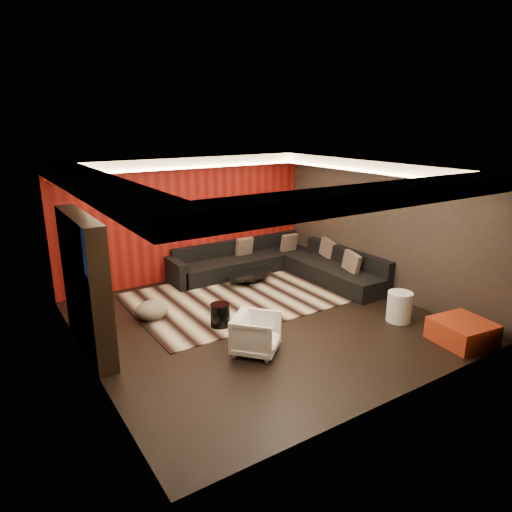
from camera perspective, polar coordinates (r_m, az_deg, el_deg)
floor at (r=8.46m, az=0.50°, el=-8.20°), size 6.00×6.00×0.02m
ceiling at (r=7.71m, az=0.56°, el=11.18°), size 6.00×6.00×0.02m
wall_back at (r=10.54m, az=-8.53°, el=4.72°), size 6.00×0.02×2.80m
wall_left at (r=6.87m, az=-20.97°, el=-2.70°), size 0.02×6.00×2.80m
wall_right at (r=9.90m, az=15.26°, el=3.54°), size 0.02×6.00×2.80m
red_feature_wall at (r=10.51m, az=-8.44°, el=4.69°), size 5.98×0.05×2.78m
soffit_back at (r=10.08m, az=-8.10°, el=11.62°), size 6.00×0.60×0.22m
soffit_front at (r=5.69m, az=15.82°, el=7.39°), size 6.00×0.60×0.22m
soffit_left at (r=6.64m, az=-19.50°, el=8.32°), size 0.60×4.80×0.22m
soffit_right at (r=9.48m, az=14.58°, el=10.95°), size 0.60×4.80×0.22m
cove_back at (r=9.78m, az=-7.22°, el=10.97°), size 4.80×0.08×0.04m
cove_front at (r=5.93m, az=13.30°, el=7.04°), size 4.80×0.08×0.04m
cove_left at (r=6.74m, az=-16.61°, el=7.91°), size 0.08×4.80×0.04m
cove_right at (r=9.24m, az=13.07°, el=10.36°), size 0.08×4.80×0.04m
tv_surround at (r=7.55m, az=-20.55°, el=-3.35°), size 0.30×2.00×2.20m
tv_screen at (r=7.48m, az=-19.63°, el=-0.62°), size 0.04×1.30×0.80m
tv_shelf at (r=7.72m, az=-19.10°, el=-5.95°), size 0.04×1.60×0.04m
rug at (r=9.47m, az=-3.03°, el=-5.29°), size 4.02×3.02×0.02m
coffee_table at (r=10.39m, az=-0.82°, el=-2.56°), size 1.59×1.59×0.22m
drum_stool at (r=8.18m, az=-4.51°, el=-7.35°), size 0.45×0.45×0.41m
striped_pouf at (r=8.67m, az=-12.91°, el=-6.62°), size 0.74×0.74×0.32m
white_side_table at (r=8.76m, az=17.49°, el=-6.07°), size 0.55×0.55×0.56m
orange_ottoman at (r=8.37m, az=24.39°, el=-8.60°), size 0.94×0.94×0.38m
armchair at (r=7.26m, az=0.02°, el=-9.73°), size 0.97×0.97×0.63m
sectional_sofa at (r=10.71m, az=2.78°, el=-1.22°), size 3.65×3.50×0.75m
throw_pillows at (r=10.78m, az=5.72°, el=0.82°), size 1.83×2.70×0.50m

